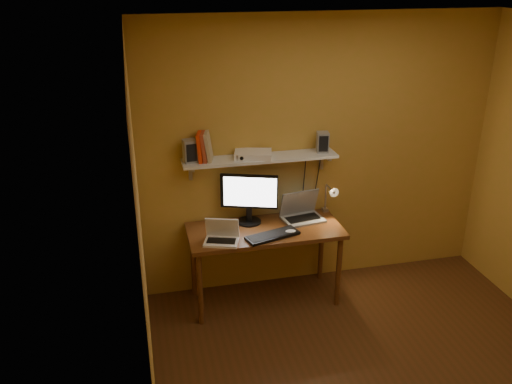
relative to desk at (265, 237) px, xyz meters
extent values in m
cube|color=#512C15|center=(0.61, -1.28, -0.67)|extent=(3.40, 3.20, 0.02)
cube|color=silver|center=(0.61, -1.28, 1.95)|extent=(3.40, 3.20, 0.02)
cube|color=#BB8639|center=(0.61, 0.33, 0.64)|extent=(3.40, 0.02, 2.60)
cube|color=#BB8639|center=(-1.10, -1.28, 0.64)|extent=(0.02, 3.20, 2.60)
cube|color=brown|center=(0.00, 0.00, 0.07)|extent=(1.40, 0.60, 0.04)
cylinder|color=brown|center=(-0.64, -0.24, -0.31)|extent=(0.05, 0.05, 0.71)
cylinder|color=brown|center=(0.64, -0.24, -0.31)|extent=(0.05, 0.05, 0.71)
cylinder|color=brown|center=(-0.64, 0.24, -0.31)|extent=(0.05, 0.05, 0.71)
cylinder|color=brown|center=(0.64, 0.24, -0.31)|extent=(0.05, 0.05, 0.71)
cube|color=silver|center=(0.00, 0.19, 0.70)|extent=(1.40, 0.25, 0.02)
cube|color=silver|center=(-0.62, 0.30, 0.60)|extent=(0.03, 0.03, 0.18)
cube|color=silver|center=(0.62, 0.30, 0.60)|extent=(0.03, 0.03, 0.18)
cylinder|color=black|center=(-0.11, 0.16, 0.09)|extent=(0.28, 0.28, 0.02)
cube|color=black|center=(-0.11, 0.16, 0.18)|extent=(0.06, 0.05, 0.16)
cube|color=black|center=(-0.11, 0.16, 0.40)|extent=(0.50, 0.20, 0.32)
cube|color=white|center=(-0.11, 0.15, 0.40)|extent=(0.46, 0.16, 0.28)
cube|color=gray|center=(0.39, 0.10, 0.10)|extent=(0.41, 0.31, 0.02)
cube|color=black|center=(0.39, 0.10, 0.11)|extent=(0.33, 0.19, 0.00)
cube|color=gray|center=(0.38, 0.19, 0.23)|extent=(0.38, 0.15, 0.25)
cube|color=#121F39|center=(0.38, 0.19, 0.23)|extent=(0.33, 0.12, 0.21)
cube|color=white|center=(-0.43, -0.17, 0.10)|extent=(0.34, 0.28, 0.02)
cube|color=black|center=(-0.43, -0.17, 0.11)|extent=(0.27, 0.18, 0.00)
cube|color=white|center=(-0.41, -0.11, 0.20)|extent=(0.30, 0.16, 0.19)
cube|color=black|center=(-0.41, -0.11, 0.20)|extent=(0.26, 0.13, 0.16)
cube|color=black|center=(0.03, -0.17, 0.10)|extent=(0.51, 0.29, 0.03)
ellipsoid|color=white|center=(0.20, -0.15, 0.10)|extent=(0.11, 0.08, 0.04)
cube|color=silver|center=(0.66, 0.24, 0.08)|extent=(0.05, 0.06, 0.08)
cylinder|color=silver|center=(0.66, 0.24, 0.23)|extent=(0.02, 0.02, 0.28)
cylinder|color=silver|center=(0.66, 0.16, 0.37)|extent=(0.01, 0.16, 0.01)
cone|color=silver|center=(0.66, 0.08, 0.37)|extent=(0.09, 0.09, 0.09)
sphere|color=#FFE0A5|center=(0.66, 0.06, 0.37)|extent=(0.04, 0.04, 0.04)
cube|color=gray|center=(-0.62, 0.20, 0.81)|extent=(0.12, 0.12, 0.20)
cube|color=gray|center=(0.59, 0.20, 0.80)|extent=(0.12, 0.12, 0.19)
cube|color=red|center=(-0.53, 0.21, 0.84)|extent=(0.09, 0.18, 0.26)
cube|color=#AA4024|center=(-0.50, 0.21, 0.84)|extent=(0.10, 0.18, 0.26)
cube|color=tan|center=(-0.46, 0.21, 0.84)|extent=(0.11, 0.18, 0.26)
cube|color=silver|center=(-0.18, 0.14, 0.74)|extent=(0.09, 0.03, 0.05)
cylinder|color=black|center=(-0.18, 0.12, 0.74)|extent=(0.03, 0.02, 0.03)
cube|color=white|center=(-0.06, 0.20, 0.74)|extent=(0.37, 0.29, 0.05)
camera|label=1|loc=(-1.07, -4.25, 2.30)|focal=38.00mm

